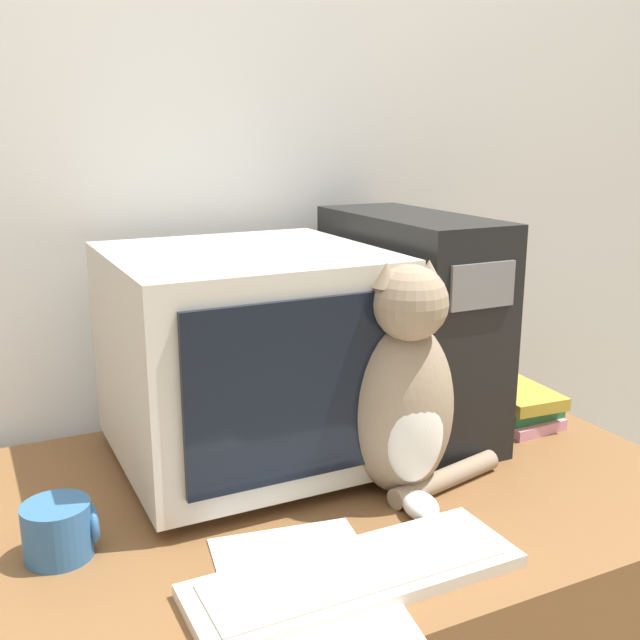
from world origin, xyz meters
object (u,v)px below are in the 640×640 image
object	(u,v)px
computer_tower	(409,324)
book_stack	(514,405)
cat	(404,395)
pen	(266,571)
keyboard	(356,575)
mug	(59,530)
crt_monitor	(246,356)

from	to	relation	value
computer_tower	book_stack	distance (m)	0.28
cat	pen	world-z (taller)	cat
keyboard	cat	world-z (taller)	cat
computer_tower	mug	bearing A→B (deg)	-164.95
pen	mug	world-z (taller)	mug
cat	pen	bearing A→B (deg)	-147.40
keyboard	pen	bearing A→B (deg)	146.07
cat	mug	distance (m)	0.54
book_stack	mug	distance (m)	0.90
computer_tower	pen	bearing A→B (deg)	-141.66
computer_tower	keyboard	size ratio (longest dim) A/B	0.97
pen	mug	size ratio (longest dim) A/B	1.54
crt_monitor	cat	size ratio (longest dim) A/B	1.14
keyboard	book_stack	size ratio (longest dim) A/B	2.34
keyboard	pen	size ratio (longest dim) A/B	2.91
keyboard	mug	distance (m)	0.41
crt_monitor	pen	xyz separation A→B (m)	(-0.11, -0.34, -0.19)
keyboard	cat	xyz separation A→B (m)	(0.19, 0.19, 0.16)
computer_tower	cat	world-z (taller)	computer_tower
book_stack	pen	world-z (taller)	book_stack
book_stack	pen	xyz separation A→B (m)	(-0.65, -0.28, -0.03)
cat	book_stack	world-z (taller)	cat
book_stack	cat	bearing A→B (deg)	-156.48
crt_monitor	mug	world-z (taller)	crt_monitor
pen	mug	bearing A→B (deg)	144.74
cat	mug	xyz separation A→B (m)	(-0.52, 0.05, -0.13)
computer_tower	pen	size ratio (longest dim) A/B	2.82
keyboard	mug	world-z (taller)	mug
book_stack	pen	distance (m)	0.71
computer_tower	book_stack	size ratio (longest dim) A/B	2.27
mug	crt_monitor	bearing A→B (deg)	26.30
crt_monitor	computer_tower	world-z (taller)	computer_tower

